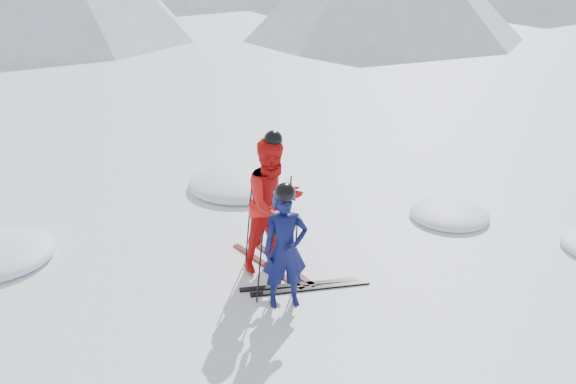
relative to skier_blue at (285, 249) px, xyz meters
name	(u,v)px	position (x,y,z in m)	size (l,w,h in m)	color
ground	(381,256)	(1.87, 0.63, -0.81)	(160.00, 160.00, 0.00)	white
skier_blue	(285,249)	(0.00, 0.00, 0.00)	(0.59, 0.39, 1.62)	#0B1145
skier_red	(274,204)	(0.25, 1.02, 0.18)	(0.96, 0.75, 1.99)	red
pole_blue_left	(260,267)	(-0.30, 0.15, -0.27)	(0.02, 0.02, 1.08)	black
pole_blue_right	(295,256)	(0.25, 0.25, -0.27)	(0.02, 0.02, 1.08)	black
pole_red_left	(249,222)	(-0.05, 1.27, -0.15)	(0.02, 0.02, 1.32)	black
pole_red_right	(289,218)	(0.55, 1.17, -0.15)	(0.02, 0.02, 1.32)	black
ski_worn_left	(267,266)	(0.13, 1.02, -0.80)	(0.09, 1.70, 0.03)	black
ski_worn_right	(282,263)	(0.37, 1.02, -0.80)	(0.09, 1.70, 0.03)	black
ski_loose_a	(300,285)	(0.36, 0.33, -0.80)	(0.09, 1.70, 0.03)	black
ski_loose_b	(311,288)	(0.46, 0.18, -0.80)	(0.09, 1.70, 0.03)	black
snow_lumps	(243,216)	(0.40, 2.88, -0.81)	(10.30, 6.37, 0.45)	white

